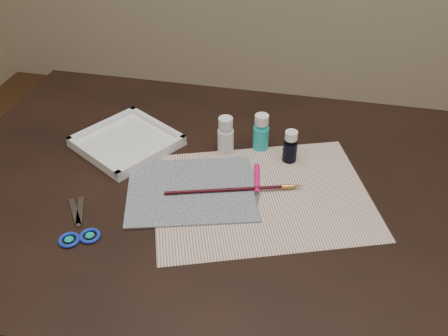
% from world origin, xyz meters
% --- Properties ---
extents(table, '(1.30, 0.90, 0.75)m').
position_xyz_m(table, '(0.00, 0.00, 0.38)').
color(table, black).
rests_on(table, ground).
extents(paper, '(0.56, 0.49, 0.00)m').
position_xyz_m(paper, '(0.09, -0.02, 0.75)').
color(paper, silver).
rests_on(paper, table).
extents(canvas, '(0.33, 0.29, 0.00)m').
position_xyz_m(canvas, '(-0.07, -0.03, 0.75)').
color(canvas, black).
rests_on(canvas, paper).
extents(paint_bottle_white, '(0.04, 0.04, 0.09)m').
position_xyz_m(paint_bottle_white, '(-0.02, 0.13, 0.80)').
color(paint_bottle_white, silver).
rests_on(paint_bottle_white, table).
extents(paint_bottle_cyan, '(0.05, 0.05, 0.09)m').
position_xyz_m(paint_bottle_cyan, '(0.06, 0.16, 0.80)').
color(paint_bottle_cyan, '#21B1B5').
rests_on(paint_bottle_cyan, table).
extents(paint_bottle_navy, '(0.04, 0.04, 0.08)m').
position_xyz_m(paint_bottle_navy, '(0.13, 0.13, 0.79)').
color(paint_bottle_navy, black).
rests_on(paint_bottle_navy, table).
extents(paintbrush, '(0.30, 0.10, 0.01)m').
position_xyz_m(paintbrush, '(0.03, -0.02, 0.76)').
color(paintbrush, black).
rests_on(paintbrush, canvas).
extents(craft_knife, '(0.04, 0.15, 0.01)m').
position_xyz_m(craft_knife, '(0.07, 0.01, 0.76)').
color(craft_knife, '#EC106C').
rests_on(craft_knife, paper).
extents(scissors, '(0.16, 0.18, 0.01)m').
position_xyz_m(scissors, '(-0.27, -0.18, 0.75)').
color(scissors, silver).
rests_on(scissors, table).
extents(palette_tray, '(0.29, 0.29, 0.03)m').
position_xyz_m(palette_tray, '(-0.27, 0.10, 0.76)').
color(palette_tray, white).
rests_on(palette_tray, table).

